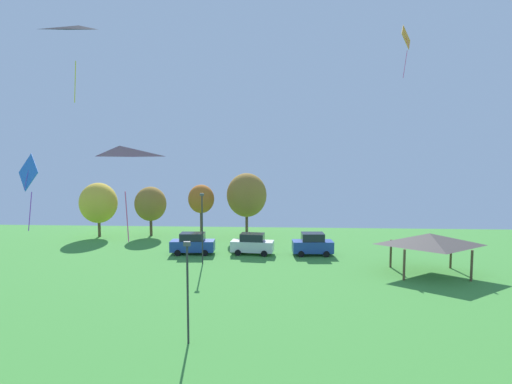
% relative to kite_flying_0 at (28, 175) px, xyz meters
% --- Properties ---
extents(kite_flying_0, '(2.03, 1.26, 4.72)m').
position_rel_kite_flying_0_xyz_m(kite_flying_0, '(0.00, 0.00, 0.00)').
color(kite_flying_0, blue).
extents(kite_flying_2, '(2.72, 1.96, 4.41)m').
position_rel_kite_flying_0_xyz_m(kite_flying_2, '(2.55, 1.80, 8.32)').
color(kite_flying_2, black).
extents(kite_flying_4, '(2.53, 1.91, 3.84)m').
position_rel_kite_flying_0_xyz_m(kite_flying_4, '(8.23, -6.26, 0.58)').
color(kite_flying_4, purple).
extents(kite_flying_5, '(1.38, 1.97, 4.75)m').
position_rel_kite_flying_0_xyz_m(kite_flying_5, '(26.63, 14.38, 11.79)').
color(kite_flying_5, orange).
extents(parked_car_leftmost, '(4.67, 2.19, 2.26)m').
position_rel_kite_flying_0_xyz_m(parked_car_leftmost, '(6.10, 17.91, -7.98)').
color(parked_car_leftmost, '#234299').
rests_on(parked_car_leftmost, ground).
extents(parked_car_second_from_left, '(4.61, 2.26, 2.23)m').
position_rel_kite_flying_0_xyz_m(parked_car_second_from_left, '(12.45, 18.09, -8.00)').
color(parked_car_second_from_left, silver).
rests_on(parked_car_second_from_left, ground).
extents(parked_car_third_from_left, '(4.29, 2.26, 2.34)m').
position_rel_kite_flying_0_xyz_m(parked_car_third_from_left, '(18.79, 18.12, -7.95)').
color(parked_car_third_from_left, '#234299').
rests_on(parked_car_third_from_left, ground).
extents(park_pavilion, '(7.06, 5.13, 3.60)m').
position_rel_kite_flying_0_xyz_m(park_pavilion, '(28.37, 11.75, -6.02)').
color(park_pavilion, brown).
rests_on(park_pavilion, ground).
extents(light_post_0, '(0.36, 0.20, 6.82)m').
position_rel_kite_flying_0_xyz_m(light_post_0, '(7.91, 14.01, -5.28)').
color(light_post_0, '#2D2D33').
rests_on(light_post_0, ground).
extents(light_post_1, '(0.36, 0.20, 5.65)m').
position_rel_kite_flying_0_xyz_m(light_post_1, '(10.27, -2.55, -5.89)').
color(light_post_1, '#2D2D33').
rests_on(light_post_1, ground).
extents(treeline_tree_0, '(4.73, 4.73, 7.01)m').
position_rel_kite_flying_0_xyz_m(treeline_tree_0, '(-8.03, 26.63, -4.70)').
color(treeline_tree_0, brown).
rests_on(treeline_tree_0, ground).
extents(treeline_tree_1, '(4.10, 4.10, 6.47)m').
position_rel_kite_flying_0_xyz_m(treeline_tree_1, '(-1.55, 27.72, -4.90)').
color(treeline_tree_1, brown).
rests_on(treeline_tree_1, ground).
extents(treeline_tree_2, '(3.25, 3.25, 6.87)m').
position_rel_kite_flying_0_xyz_m(treeline_tree_2, '(5.53, 25.89, -4.06)').
color(treeline_tree_2, brown).
rests_on(treeline_tree_2, ground).
extents(treeline_tree_3, '(5.11, 5.11, 8.27)m').
position_rel_kite_flying_0_xyz_m(treeline_tree_3, '(11.13, 27.36, -3.65)').
color(treeline_tree_3, brown).
rests_on(treeline_tree_3, ground).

